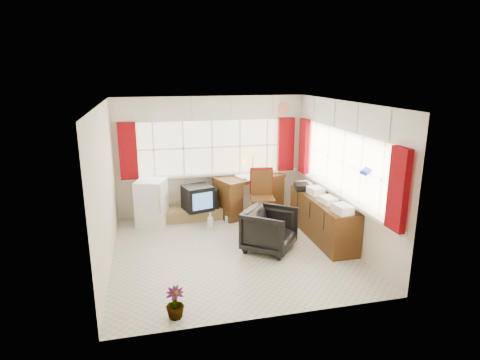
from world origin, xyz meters
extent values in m
plane|color=beige|center=(0.00, 0.00, 0.00)|extent=(4.00, 4.00, 0.00)
plane|color=beige|center=(0.00, 2.00, 1.25)|extent=(4.00, 0.00, 4.00)
plane|color=beige|center=(0.00, -2.00, 1.25)|extent=(4.00, 0.00, 4.00)
plane|color=beige|center=(-2.00, 0.00, 1.25)|extent=(0.00, 4.00, 4.00)
plane|color=beige|center=(2.00, 0.00, 1.25)|extent=(0.00, 4.00, 4.00)
plane|color=white|center=(0.00, 0.00, 2.50)|extent=(4.00, 4.00, 0.00)
plane|color=#FFF7C9|center=(0.00, 1.98, 1.45)|extent=(3.60, 0.00, 3.60)
cube|color=white|center=(0.00, 1.94, 0.87)|extent=(3.70, 0.12, 0.05)
cube|color=white|center=(-1.20, 1.97, 1.45)|extent=(0.03, 0.02, 1.10)
cube|color=white|center=(-0.60, 1.97, 1.45)|extent=(0.03, 0.02, 1.10)
cube|color=white|center=(0.00, 1.97, 1.45)|extent=(0.03, 0.02, 1.10)
cube|color=white|center=(0.60, 1.97, 1.45)|extent=(0.03, 0.02, 1.10)
cube|color=white|center=(1.20, 1.97, 1.45)|extent=(0.03, 0.02, 1.10)
plane|color=#FFF7C9|center=(1.98, 0.00, 1.45)|extent=(0.00, 3.60, 3.60)
cube|color=white|center=(1.94, 0.00, 0.87)|extent=(0.12, 3.70, 0.05)
cube|color=white|center=(1.97, -1.20, 1.45)|extent=(0.02, 0.03, 1.10)
cube|color=white|center=(1.97, -0.60, 1.45)|extent=(0.02, 0.03, 1.10)
cube|color=white|center=(1.97, 0.00, 1.45)|extent=(0.02, 0.03, 1.10)
cube|color=white|center=(1.97, 0.60, 1.45)|extent=(0.02, 0.03, 1.10)
cube|color=white|center=(1.97, 1.20, 1.45)|extent=(0.02, 0.03, 1.10)
cube|color=maroon|center=(-1.70, 1.90, 1.46)|extent=(0.35, 0.10, 1.15)
cube|color=maroon|center=(1.60, 1.90, 1.46)|extent=(0.35, 0.10, 1.15)
cube|color=maroon|center=(1.90, 1.60, 1.46)|extent=(0.10, 0.35, 1.15)
cube|color=maroon|center=(1.90, -1.70, 1.46)|extent=(0.10, 0.35, 1.15)
cube|color=silver|center=(0.00, 1.96, 2.25)|extent=(3.95, 0.08, 0.48)
cube|color=silver|center=(1.96, 0.00, 2.25)|extent=(0.08, 3.95, 0.48)
cube|color=#4E2912|center=(0.76, 1.80, 0.80)|extent=(1.60, 1.19, 0.07)
cube|color=#4E2912|center=(0.25, 1.59, 0.38)|extent=(0.55, 0.72, 0.76)
cube|color=#4E2912|center=(1.27, 2.01, 0.38)|extent=(0.55, 0.72, 0.76)
cube|color=white|center=(0.76, 1.80, 0.84)|extent=(0.35, 0.40, 0.02)
cube|color=white|center=(0.76, 1.80, 0.84)|extent=(0.35, 0.40, 0.02)
cube|color=white|center=(0.76, 1.80, 0.85)|extent=(0.35, 0.40, 0.02)
cube|color=white|center=(0.76, 1.80, 0.85)|extent=(0.35, 0.40, 0.02)
cylinder|color=#F1EF0A|center=(0.88, 1.96, 0.84)|extent=(0.11, 0.11, 0.02)
cylinder|color=#F1EF0A|center=(0.88, 1.96, 1.04)|extent=(0.03, 0.03, 0.41)
cone|color=#F1EF0A|center=(0.88, 1.96, 1.21)|extent=(0.19, 0.17, 0.16)
cube|color=black|center=(0.84, 1.04, 0.02)|extent=(0.53, 0.53, 0.04)
cylinder|color=silver|center=(0.84, 1.04, 0.27)|extent=(0.06, 0.06, 0.54)
cube|color=#4E2912|center=(0.84, 1.04, 0.54)|extent=(0.52, 0.50, 0.06)
cube|color=#4E2912|center=(0.87, 1.27, 0.83)|extent=(0.42, 0.11, 0.52)
cube|color=maroon|center=(0.87, 1.27, 0.85)|extent=(0.46, 0.13, 0.54)
imported|color=black|center=(0.62, -0.11, 0.37)|extent=(1.12, 1.12, 0.74)
cube|color=white|center=(0.76, 0.53, 0.04)|extent=(0.41, 0.26, 0.08)
cube|color=white|center=(0.59, 0.58, 0.33)|extent=(0.06, 0.12, 0.50)
cube|color=white|center=(0.65, 0.57, 0.33)|extent=(0.06, 0.12, 0.50)
cube|color=white|center=(0.70, 0.55, 0.33)|extent=(0.06, 0.12, 0.50)
cube|color=white|center=(0.76, 0.53, 0.33)|extent=(0.06, 0.12, 0.50)
cube|color=white|center=(0.81, 0.52, 0.33)|extent=(0.06, 0.12, 0.50)
cube|color=white|center=(0.87, 0.50, 0.33)|extent=(0.06, 0.12, 0.50)
cube|color=white|center=(0.93, 0.49, 0.33)|extent=(0.06, 0.12, 0.50)
cube|color=#4E2912|center=(1.73, 0.20, 0.38)|extent=(0.50, 2.00, 0.75)
cube|color=white|center=(1.70, -0.60, 0.80)|extent=(0.24, 0.32, 0.10)
cube|color=white|center=(1.70, -0.07, 0.80)|extent=(0.24, 0.32, 0.10)
cube|color=white|center=(1.70, 0.47, 0.80)|extent=(0.24, 0.32, 0.10)
cube|color=white|center=(1.70, 1.00, 0.80)|extent=(0.24, 0.32, 0.10)
cube|color=black|center=(1.57, 0.84, 0.81)|extent=(0.33, 0.39, 0.12)
cube|color=olive|center=(-0.55, 1.72, 0.12)|extent=(1.40, 0.50, 0.25)
cube|color=black|center=(-0.39, 1.56, 0.50)|extent=(0.66, 0.62, 0.50)
cube|color=#4575C4|center=(-0.32, 1.31, 0.50)|extent=(0.41, 0.13, 0.34)
cube|color=black|center=(-0.23, 1.67, 0.35)|extent=(0.59, 0.41, 0.20)
cube|color=black|center=(-0.23, 1.67, 0.55)|extent=(0.54, 0.38, 0.19)
cube|color=white|center=(-1.31, 1.55, 0.46)|extent=(0.68, 0.68, 0.93)
cube|color=silver|center=(-1.15, 1.21, 0.60)|extent=(0.03, 0.03, 0.49)
imported|color=silver|center=(-0.22, 1.07, 0.16)|extent=(0.17, 0.17, 0.32)
imported|color=#8CD1C6|center=(0.19, 1.35, 0.10)|extent=(0.13, 0.13, 0.20)
imported|color=black|center=(-1.12, -1.74, 0.20)|extent=(0.23, 0.23, 0.41)
camera|label=1|loc=(-1.34, -6.20, 2.98)|focal=30.00mm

